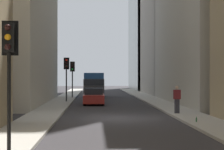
{
  "coord_description": "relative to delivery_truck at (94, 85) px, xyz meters",
  "views": [
    {
      "loc": [
        -21.36,
        1.34,
        2.52
      ],
      "look_at": [
        17.18,
        -0.53,
        2.59
      ],
      "focal_mm": 58.21,
      "sensor_mm": 36.0,
      "label": 1
    }
  ],
  "objects": [
    {
      "name": "ground_plane",
      "position": [
        -20.93,
        -1.4,
        -1.46
      ],
      "size": [
        135.0,
        135.0,
        0.0
      ],
      "primitive_type": "plane",
      "color": "#302D30"
    },
    {
      "name": "traffic_light_midblock",
      "position": [
        -2.39,
        2.36,
        1.57
      ],
      "size": [
        0.43,
        0.52,
        3.94
      ],
      "color": "black",
      "rests_on": "sidewalk_right"
    },
    {
      "name": "sidewalk_left",
      "position": [
        -20.93,
        -5.9,
        -1.39
      ],
      "size": [
        90.0,
        2.2,
        0.14
      ],
      "primitive_type": "cube",
      "color": "#A8A399",
      "rests_on": "ground_plane"
    },
    {
      "name": "discarded_bottle",
      "position": [
        -23.8,
        -5.32,
        -1.21
      ],
      "size": [
        0.07,
        0.07,
        0.27
      ],
      "color": "#236033",
      "rests_on": "sidewalk_left"
    },
    {
      "name": "sedan_red",
      "position": [
        -10.22,
        -0.0,
        -0.8
      ],
      "size": [
        4.3,
        1.78,
        1.42
      ],
      "color": "maroon",
      "rests_on": "ground_plane"
    },
    {
      "name": "sidewalk_right",
      "position": [
        -20.93,
        3.1,
        -1.39
      ],
      "size": [
        90.0,
        2.2,
        0.14
      ],
      "primitive_type": "cube",
      "color": "#A8A399",
      "rests_on": "ground_plane"
    },
    {
      "name": "traffic_light_foreground",
      "position": [
        -30.84,
        2.6,
        1.71
      ],
      "size": [
        0.43,
        0.52,
        4.12
      ],
      "color": "black",
      "rests_on": "sidewalk_right"
    },
    {
      "name": "building_left_far",
      "position": [
        7.17,
        -12.0,
        9.66
      ],
      "size": [
        16.52,
        10.0,
        22.24
      ],
      "color": "gray",
      "rests_on": "ground_plane"
    },
    {
      "name": "delivery_truck",
      "position": [
        0.0,
        0.0,
        0.0
      ],
      "size": [
        6.46,
        2.25,
        2.84
      ],
      "color": "#285699",
      "rests_on": "ground_plane"
    },
    {
      "name": "traffic_light_far_junction",
      "position": [
        -8.5,
        2.54,
        1.67
      ],
      "size": [
        0.43,
        0.52,
        4.07
      ],
      "color": "black",
      "rests_on": "sidewalk_right"
    },
    {
      "name": "pedestrian",
      "position": [
        -19.51,
        -5.3,
        -0.36
      ],
      "size": [
        0.26,
        0.44,
        1.75
      ],
      "color": "#33333D",
      "rests_on": "sidewalk_left"
    }
  ]
}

